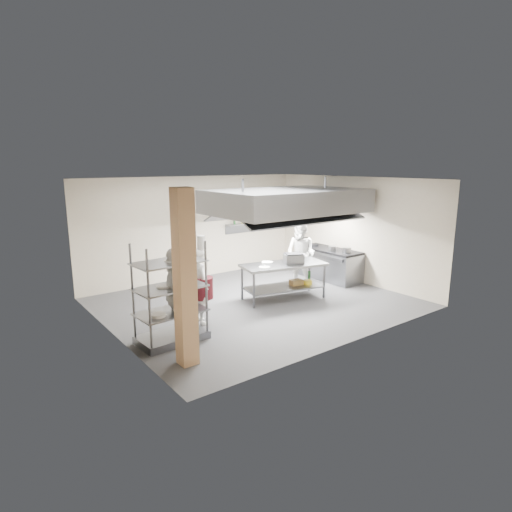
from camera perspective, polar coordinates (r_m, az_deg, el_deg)
floor at (r=10.61m, az=0.02°, el=-6.22°), size 7.00×7.00×0.00m
ceiling at (r=10.06m, az=0.02°, el=10.20°), size 7.00×7.00×0.00m
wall_back at (r=12.72m, az=-8.15°, el=3.73°), size 7.00×0.00×7.00m
wall_left at (r=8.64m, az=-18.89°, el=-0.87°), size 0.00×6.00×6.00m
wall_right at (r=12.62m, az=12.85°, el=3.48°), size 0.00×6.00×6.00m
column at (r=7.15m, az=-9.47°, el=-3.04°), size 0.30×0.30×3.00m
exhaust_hood at (r=11.23m, az=4.13°, el=7.32°), size 4.00×2.50×0.60m
hood_strip_a at (r=10.70m, az=0.44°, el=5.38°), size 1.60×0.12×0.04m
hood_strip_b at (r=11.87m, az=7.41°, el=5.97°), size 1.60×0.12×0.04m
wall_shelf at (r=13.54m, az=-1.12°, el=4.37°), size 1.50×0.28×0.04m
island at (r=10.80m, az=3.68°, el=-3.38°), size 2.26×1.32×0.91m
island_worktop at (r=10.69m, az=3.71°, el=-1.18°), size 2.26×1.32×0.06m
island_undershelf at (r=10.84m, az=3.66°, el=-4.16°), size 2.07×1.19×0.04m
pass_rack at (r=8.25m, az=-11.37°, el=-4.84°), size 1.34×0.84×1.94m
cooking_range at (r=12.84m, az=9.71°, el=-1.15°), size 0.80×2.00×0.84m
range_top at (r=12.74m, az=9.78°, el=0.81°), size 0.78×1.96×0.06m
chef_head at (r=9.15m, az=-7.42°, el=-4.00°), size 0.49×0.65×1.63m
chef_line at (r=11.79m, az=5.98°, el=0.21°), size 0.89×1.03×1.83m
chef_plating at (r=8.30m, az=-10.71°, el=-5.12°), size 0.69×1.15×1.83m
griddle at (r=10.75m, az=5.04°, el=-0.35°), size 0.57×0.52×0.23m
wicker_basket at (r=10.97m, az=5.37°, el=-3.51°), size 0.34×0.26×0.14m
stockpot at (r=12.36m, az=10.13°, el=0.96°), size 0.23×0.23×0.16m
plate_stack at (r=8.36m, az=-11.26°, el=-7.14°), size 0.28×0.28×0.05m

